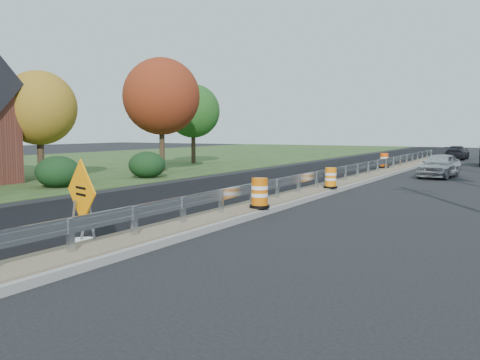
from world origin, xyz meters
The scene contains 16 objects.
ground centered at (0.00, 0.00, 0.00)m, with size 140.00×140.00×0.00m, color black.
grass_verge_near centered at (-24.00, 10.00, 0.01)m, with size 30.00×120.00×0.03m, color #283F1B.
milled_overlay centered at (-4.40, 10.00, 0.01)m, with size 7.20×120.00×0.01m, color black.
median centered at (0.00, 8.00, 0.11)m, with size 1.60×55.00×0.23m.
guardrail centered at (0.00, 9.00, 0.73)m, with size 0.10×46.15×0.72m.
hedge_mid centered at (-11.50, 0.00, 0.76)m, with size 2.09×2.09×1.52m, color black.
hedge_north centered at (-11.00, 6.00, 0.76)m, with size 2.09×2.09×1.52m, color black.
tree_near_yellow centered at (-15.00, 2.00, 3.89)m, with size 3.96×3.96×5.88m.
tree_near_red centered at (-13.00, 10.00, 4.86)m, with size 4.95×4.95×7.35m.
tree_near_back centered at (-16.00, 18.00, 4.21)m, with size 4.29×4.29×6.37m.
caution_sign centered at (-0.90, -8.79, 0.53)m, with size 1.42×0.63×2.08m.
barrel_median_near centered at (0.55, -2.51, 0.69)m, with size 0.66×0.66×0.96m.
barrel_median_mid centered at (0.55, 4.22, 0.65)m, with size 0.60×0.60×0.88m.
barrel_median_far centered at (-0.55, 17.67, 0.69)m, with size 0.65×0.65×0.96m.
car_silver centered at (3.44, 14.43, 0.70)m, with size 1.66×4.13×1.41m, color #B7B7BC.
car_dark_far centered at (1.80, 34.62, 0.63)m, with size 1.77×4.35×1.26m, color black.
Camera 1 is at (8.39, -17.78, 2.76)m, focal length 40.00 mm.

